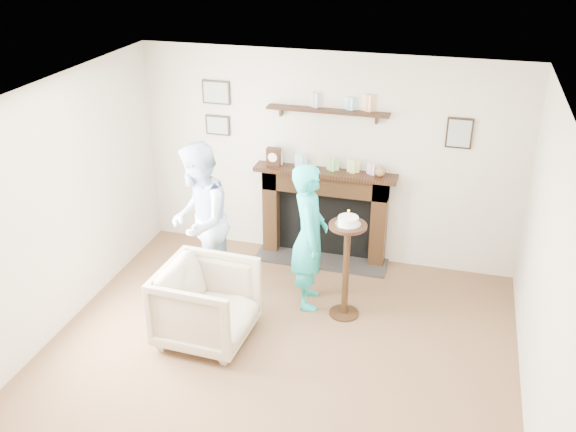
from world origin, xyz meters
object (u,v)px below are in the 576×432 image
object	(u,v)px
armchair	(209,337)
pedestal_table	(347,252)
woman	(308,302)
man	(204,290)

from	to	relation	value
armchair	pedestal_table	xyz separation A→B (m)	(1.23, 0.77, 0.75)
woman	pedestal_table	size ratio (longest dim) A/B	1.32
pedestal_table	man	bearing A→B (deg)	178.50
man	pedestal_table	xyz separation A→B (m)	(1.62, -0.04, 0.75)
pedestal_table	woman	bearing A→B (deg)	163.12
armchair	man	bearing A→B (deg)	28.37
man	woman	world-z (taller)	man
armchair	pedestal_table	world-z (taller)	pedestal_table
armchair	pedestal_table	distance (m)	1.64
woman	pedestal_table	world-z (taller)	pedestal_table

